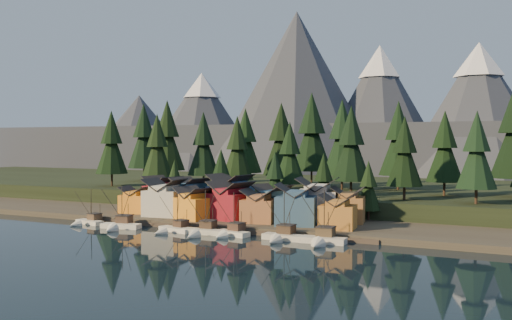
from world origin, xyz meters
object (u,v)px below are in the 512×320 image
at_px(boat_5, 281,230).
at_px(boat_4, 230,227).
at_px(house_front_1, 165,196).
at_px(house_back_1, 191,195).
at_px(boat_2, 172,225).
at_px(boat_6, 322,232).
at_px(house_front_0, 135,199).
at_px(boat_3, 202,226).
at_px(boat_1, 119,220).
at_px(house_back_0, 163,192).
at_px(boat_0, 87,217).

bearing_deg(boat_5, boat_4, -177.48).
relative_size(house_front_1, house_back_1, 1.02).
distance_m(boat_2, house_front_1, 19.25).
height_order(boat_5, boat_6, boat_6).
relative_size(boat_5, boat_6, 0.95).
xyz_separation_m(boat_2, house_front_0, (-23.48, 16.16, 3.51)).
distance_m(boat_3, boat_5, 19.42).
bearing_deg(house_back_1, boat_5, -19.12).
relative_size(boat_3, house_front_0, 1.46).
distance_m(boat_5, house_back_1, 42.24).
distance_m(boat_2, boat_5, 27.66).
distance_m(boat_1, boat_6, 51.70).
xyz_separation_m(boat_1, boat_4, (29.70, 2.53, 0.00)).
distance_m(boat_2, house_back_0, 32.59).
bearing_deg(house_back_0, house_front_0, -96.80).
bearing_deg(house_front_1, boat_5, -24.92).
relative_size(boat_5, house_front_1, 1.14).
relative_size(boat_0, boat_3, 0.84).
distance_m(boat_3, boat_6, 28.76).
xyz_separation_m(boat_1, boat_3, (22.90, 1.41, -0.20)).
xyz_separation_m(boat_0, house_front_0, (3.49, 15.56, 3.41)).
bearing_deg(boat_0, boat_2, 9.94).
bearing_deg(house_front_1, boat_6, -21.66).
height_order(boat_6, house_front_0, boat_6).
bearing_deg(house_back_1, house_front_0, -147.48).
height_order(boat_0, boat_2, boat_0).
bearing_deg(house_front_1, boat_3, -41.90).
bearing_deg(boat_4, boat_1, -163.48).
bearing_deg(house_back_0, boat_6, -10.26).
relative_size(boat_6, house_back_1, 1.21).
bearing_deg(boat_6, boat_2, 178.54).
height_order(boat_4, house_back_0, house_back_0).
relative_size(boat_2, boat_5, 0.87).
bearing_deg(house_back_1, boat_3, -41.71).
bearing_deg(boat_2, house_front_0, 159.26).
bearing_deg(boat_5, boat_3, -174.36).
relative_size(boat_2, house_back_0, 0.98).
distance_m(boat_5, house_front_1, 42.06).
xyz_separation_m(boat_5, house_back_1, (-36.39, 21.02, 4.28)).
distance_m(boat_0, boat_5, 54.61).
relative_size(boat_1, boat_2, 1.12).
distance_m(boat_4, boat_5, 12.57).
height_order(boat_1, boat_4, boat_1).
bearing_deg(house_back_0, boat_3, -28.86).
height_order(boat_0, boat_4, boat_4).
relative_size(boat_2, boat_4, 0.95).
xyz_separation_m(boat_4, boat_6, (21.93, 0.05, 0.29)).
bearing_deg(boat_5, house_front_0, 165.47).
bearing_deg(boat_2, house_front_1, 144.20).
relative_size(boat_1, boat_6, 0.93).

